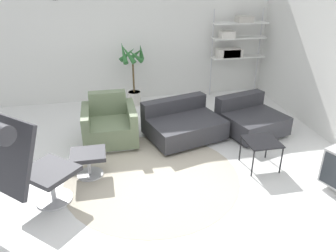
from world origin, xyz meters
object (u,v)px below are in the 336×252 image
Objects in this scene: couch_low at (183,125)px; potted_plant at (133,75)px; ottoman at (88,159)px; couch_second at (250,120)px; side_table at (262,143)px; shelf_unit at (234,43)px; armchair_red at (110,126)px; lounge_chair at (21,157)px.

couch_low is 1.05× the size of potted_plant.
potted_plant is (0.89, 2.50, 0.38)m from ottoman.
couch_second is at bearing 16.73° from ottoman.
shelf_unit is at bearing 77.02° from side_table.
couch_low reaches higher than side_table.
armchair_red is at bearing -18.63° from couch_second.
shelf_unit is (2.16, 0.13, 0.52)m from potted_plant.
lounge_chair is at bearing 19.53° from couch_low.
armchair_red is (0.96, 1.62, -0.48)m from lounge_chair.
ottoman is 4.13m from shelf_unit.
side_table is (-0.33, -1.08, 0.16)m from couch_second.
ottoman is 1.75m from couch_low.
couch_low is 1.19m from couch_second.
potted_plant reaches higher than couch_low.
armchair_red is 3.33m from shelf_unit.
lounge_chair is at bearing -137.99° from shelf_unit.
shelf_unit is (2.73, 1.70, 0.87)m from armchair_red.
side_table is 3.15m from potted_plant.
potted_plant is at bearing -109.91° from armchair_red.
lounge_chair is 1.54× the size of armchair_red.
side_table is at bearing 149.73° from armchair_red.
armchair_red is 0.64× the size of potted_plant.
couch_low reaches higher than ottoman.
potted_plant reaches higher than couch_second.
potted_plant is (-1.50, 2.76, 0.26)m from side_table.
armchair_red reaches higher than ottoman.
side_table is 0.25× the size of shelf_unit.
lounge_chair is 2.72m from couch_low.
ottoman is (0.64, 0.70, -0.51)m from lounge_chair.
couch_second is 0.88× the size of potted_plant.
ottoman is 0.41× the size of couch_second.
lounge_chair is at bearing -132.54° from ottoman.
couch_low is (1.53, 0.86, -0.04)m from ottoman.
armchair_red is at bearing 101.78° from lounge_chair.
ottoman is at bearing -109.55° from potted_plant.
armchair_red is 1.71m from potted_plant.
couch_second is 2.07m from shelf_unit.
armchair_red is at bearing 70.59° from ottoman.
lounge_chair is 1.07m from ottoman.
potted_plant is at bearing 118.48° from side_table.
ottoman is 1.02× the size of side_table.
lounge_chair reaches higher than couch_second.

